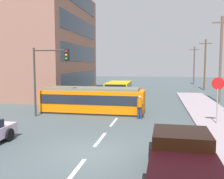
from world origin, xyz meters
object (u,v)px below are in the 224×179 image
object	(u,v)px
parked_sedan_mid	(69,97)
utility_pole_mid	(221,58)
streetcar_tram	(93,100)
city_bus	(119,89)
traffic_light_mast	(48,69)
utility_pole_distant	(194,65)
pickup_truck_parked	(182,158)
stop_sign	(218,91)
utility_pole_far	(205,64)
pedestrian_crossing	(140,106)

from	to	relation	value
parked_sedan_mid	utility_pole_mid	size ratio (longest dim) A/B	0.54
streetcar_tram	parked_sedan_mid	size ratio (longest dim) A/B	1.76
city_bus	traffic_light_mast	distance (m)	12.32
traffic_light_mast	streetcar_tram	bearing A→B (deg)	37.79
streetcar_tram	utility_pole_distant	distance (m)	33.61
city_bus	parked_sedan_mid	size ratio (longest dim) A/B	1.21
pickup_truck_parked	parked_sedan_mid	xyz separation A→B (m)	(-9.30, 15.12, -0.17)
stop_sign	utility_pole_mid	world-z (taller)	utility_pole_mid
stop_sign	utility_pole_distant	bearing A→B (deg)	85.04
city_bus	utility_pole_far	size ratio (longest dim) A/B	0.75
parked_sedan_mid	utility_pole_distant	world-z (taller)	utility_pole_distant
traffic_light_mast	utility_pole_distant	size ratio (longest dim) A/B	0.70
stop_sign	utility_pole_mid	xyz separation A→B (m)	(2.39, 10.32, 2.24)
stop_sign	pedestrian_crossing	bearing A→B (deg)	167.85
city_bus	pickup_truck_parked	bearing A→B (deg)	-75.58
parked_sedan_mid	utility_pole_far	xyz separation A→B (m)	(15.23, 16.47, 3.29)
streetcar_tram	city_bus	xyz separation A→B (m)	(0.58, 9.44, -0.00)
parked_sedan_mid	stop_sign	size ratio (longest dim) A/B	1.59
utility_pole_mid	utility_pole_far	distance (m)	12.94
streetcar_tram	pedestrian_crossing	bearing A→B (deg)	-24.67
city_bus	utility_pole_mid	distance (m)	11.22
utility_pole_far	traffic_light_mast	bearing A→B (deg)	-122.84
streetcar_tram	utility_pole_far	xyz separation A→B (m)	(11.80, 20.43, 2.88)
streetcar_tram	parked_sedan_mid	distance (m)	5.26
pedestrian_crossing	utility_pole_far	xyz separation A→B (m)	(7.98, 22.18, 2.97)
utility_pole_mid	utility_pole_far	size ratio (longest dim) A/B	1.14
streetcar_tram	stop_sign	size ratio (longest dim) A/B	2.81
pickup_truck_parked	parked_sedan_mid	world-z (taller)	pickup_truck_parked
city_bus	pickup_truck_parked	distance (m)	21.27
streetcar_tram	pedestrian_crossing	distance (m)	4.20
streetcar_tram	pedestrian_crossing	world-z (taller)	streetcar_tram
streetcar_tram	pickup_truck_parked	bearing A→B (deg)	-62.25
city_bus	stop_sign	bearing A→B (deg)	-56.43
city_bus	pickup_truck_parked	size ratio (longest dim) A/B	1.11
utility_pole_mid	streetcar_tram	bearing A→B (deg)	-145.86
utility_pole_mid	utility_pole_distant	size ratio (longest dim) A/B	1.18
stop_sign	utility_pole_mid	size ratio (longest dim) A/B	0.34
pedestrian_crossing	utility_pole_mid	bearing A→B (deg)	51.90
stop_sign	utility_pole_far	size ratio (longest dim) A/B	0.39
utility_pole_distant	pedestrian_crossing	bearing A→B (deg)	-103.32
streetcar_tram	stop_sign	distance (m)	9.21
parked_sedan_mid	utility_pole_distant	xyz separation A→B (m)	(15.10, 27.44, 3.15)
city_bus	streetcar_tram	bearing A→B (deg)	-93.49
streetcar_tram	utility_pole_mid	xyz separation A→B (m)	(11.09, 7.52, 3.40)
pedestrian_crossing	city_bus	bearing A→B (deg)	106.15
traffic_light_mast	utility_pole_far	bearing A→B (deg)	57.16
streetcar_tram	pickup_truck_parked	distance (m)	12.61
city_bus	utility_pole_distant	world-z (taller)	utility_pole_distant
pickup_truck_parked	parked_sedan_mid	bearing A→B (deg)	121.60
city_bus	parked_sedan_mid	world-z (taller)	city_bus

